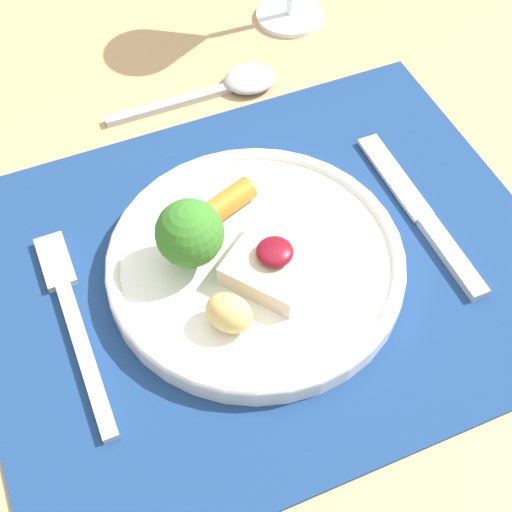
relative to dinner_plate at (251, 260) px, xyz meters
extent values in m
cube|color=tan|center=(0.01, 0.00, -0.03)|extent=(1.13, 1.15, 0.03)
cylinder|color=tan|center=(0.51, 0.51, -0.42)|extent=(0.06, 0.06, 0.73)
cube|color=navy|center=(0.01, 0.00, -0.02)|extent=(0.47, 0.37, 0.00)
cylinder|color=white|center=(0.00, 0.00, -0.01)|extent=(0.24, 0.24, 0.02)
torus|color=white|center=(0.00, 0.00, 0.00)|extent=(0.24, 0.24, 0.01)
cube|color=beige|center=(0.01, -0.02, 0.01)|extent=(0.09, 0.09, 0.02)
ellipsoid|color=maroon|center=(0.01, -0.02, 0.03)|extent=(0.03, 0.03, 0.01)
cylinder|color=#84B256|center=(-0.04, 0.02, 0.01)|extent=(0.01, 0.01, 0.02)
sphere|color=#387A28|center=(-0.04, 0.02, 0.04)|extent=(0.05, 0.05, 0.05)
cylinder|color=orange|center=(0.00, 0.06, 0.01)|extent=(0.05, 0.04, 0.02)
ellipsoid|color=#DBBC6B|center=(-0.04, -0.05, 0.01)|extent=(0.05, 0.05, 0.03)
cube|color=#B2B2B7|center=(-0.15, -0.03, -0.01)|extent=(0.01, 0.14, 0.01)
cube|color=#B2B2B7|center=(-0.15, 0.07, -0.01)|extent=(0.02, 0.05, 0.01)
cube|color=#B2B2B7|center=(0.16, -0.05, -0.01)|extent=(0.02, 0.09, 0.01)
cube|color=#B2B2B7|center=(0.16, 0.04, -0.01)|extent=(0.02, 0.11, 0.00)
cube|color=#B2B2B7|center=(0.00, 0.22, -0.02)|extent=(0.13, 0.01, 0.01)
ellipsoid|color=#B2B2B7|center=(0.09, 0.22, -0.01)|extent=(0.05, 0.04, 0.02)
cylinder|color=white|center=(0.17, 0.30, -0.02)|extent=(0.07, 0.07, 0.01)
camera|label=1|loc=(-0.13, -0.31, 0.47)|focal=50.00mm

